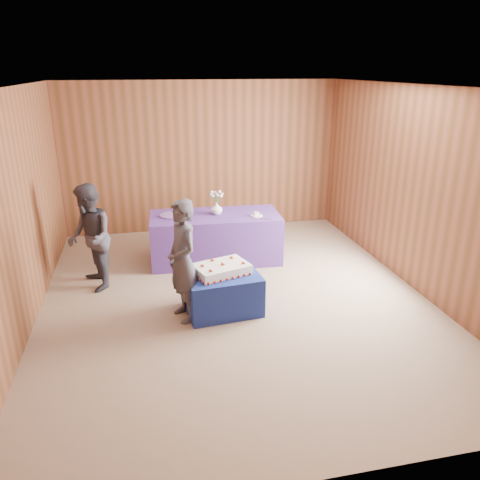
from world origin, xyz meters
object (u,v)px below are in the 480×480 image
object	(u,v)px
guest_left	(183,261)
guest_right	(90,238)
sheet_cake	(221,269)
vase	(217,208)
cake_table	(222,292)
serving_table	(216,237)

from	to	relation	value
guest_left	guest_right	xyz separation A→B (m)	(-1.14, 1.11, -0.01)
sheet_cake	vase	distance (m)	1.71
cake_table	serving_table	world-z (taller)	serving_table
cake_table	sheet_cake	distance (m)	0.31
serving_table	guest_right	size ratio (longest dim) A/B	1.36
serving_table	sheet_cake	world-z (taller)	serving_table
sheet_cake	guest_right	bearing A→B (deg)	131.06
cake_table	serving_table	bearing A→B (deg)	77.76
vase	serving_table	bearing A→B (deg)	-135.04
guest_left	guest_right	bearing A→B (deg)	-151.25
cake_table	guest_right	world-z (taller)	guest_right
guest_left	guest_right	distance (m)	1.59
guest_right	cake_table	bearing A→B (deg)	42.49
sheet_cake	guest_right	world-z (taller)	guest_right
serving_table	guest_left	bearing A→B (deg)	-107.73
cake_table	guest_right	xyz separation A→B (m)	(-1.62, 1.02, 0.49)
cake_table	sheet_cake	world-z (taller)	sheet_cake
cake_table	vase	distance (m)	1.81
guest_right	serving_table	bearing A→B (deg)	94.14
sheet_cake	guest_left	bearing A→B (deg)	175.52
sheet_cake	guest_right	xyz separation A→B (m)	(-1.62, 1.00, 0.18)
guest_left	guest_right	world-z (taller)	guest_left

